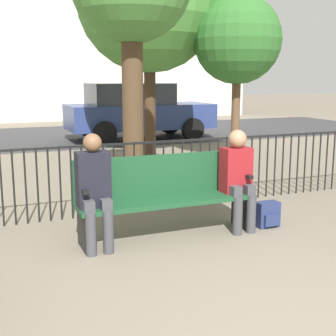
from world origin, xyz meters
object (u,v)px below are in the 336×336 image
(parked_car_0, at_px, (137,110))
(park_bench, at_px, (165,193))
(seated_person_1, at_px, (238,174))
(tree_0, at_px, (238,40))
(backpack, at_px, (268,215))
(seated_person_0, at_px, (94,186))

(parked_car_0, bearing_deg, park_bench, -106.57)
(park_bench, bearing_deg, parked_car_0, 73.43)
(seated_person_1, relative_size, tree_0, 0.35)
(tree_0, xyz_separation_m, parked_car_0, (-0.70, 4.40, -1.69))
(park_bench, bearing_deg, backpack, -8.77)
(tree_0, bearing_deg, seated_person_0, -135.30)
(seated_person_0, relative_size, tree_0, 0.36)
(park_bench, relative_size, backpack, 6.63)
(park_bench, relative_size, seated_person_1, 1.71)
(tree_0, bearing_deg, seated_person_1, -120.03)
(seated_person_1, bearing_deg, parked_car_0, 79.27)
(backpack, bearing_deg, park_bench, 171.23)
(park_bench, distance_m, backpack, 1.32)
(seated_person_1, bearing_deg, park_bench, 171.32)
(backpack, xyz_separation_m, parked_car_0, (1.19, 8.42, 0.69))
(seated_person_0, bearing_deg, seated_person_1, -0.07)
(park_bench, xyz_separation_m, backpack, (1.26, -0.19, -0.35))
(tree_0, bearing_deg, parked_car_0, 99.10)
(park_bench, height_order, parked_car_0, parked_car_0)
(backpack, height_order, tree_0, tree_0)
(park_bench, height_order, backpack, park_bench)
(seated_person_1, xyz_separation_m, tree_0, (2.29, 3.96, 1.86))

